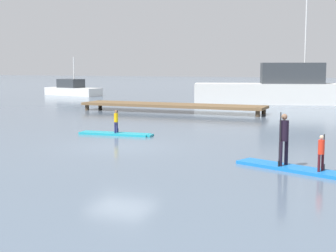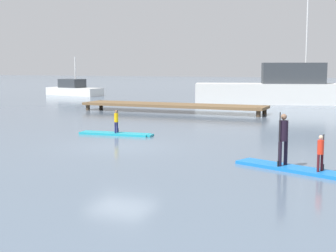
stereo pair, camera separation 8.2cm
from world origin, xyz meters
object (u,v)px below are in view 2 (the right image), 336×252
(paddler_child_front, at_px, (321,151))
(paddleboard_near, at_px, (116,134))
(paddler_child_solo, at_px, (116,120))
(paddleboard_far, at_px, (292,169))
(fishing_boat_white_large, at_px, (281,89))
(fishing_boat_green_midground, at_px, (74,89))
(paddler_adult, at_px, (283,136))

(paddler_child_front, bearing_deg, paddleboard_near, 151.65)
(paddler_child_solo, bearing_deg, paddleboard_far, -29.12)
(fishing_boat_white_large, bearing_deg, paddler_child_front, -77.85)
(paddler_child_solo, bearing_deg, paddler_child_front, -28.43)
(paddleboard_far, xyz_separation_m, fishing_boat_white_large, (-4.93, 26.47, 1.17))
(fishing_boat_white_large, distance_m, fishing_boat_green_midground, 22.89)
(paddleboard_near, height_order, paddler_adult, paddler_adult)
(paddleboard_near, distance_m, paddler_child_front, 10.80)
(paddler_child_solo, relative_size, fishing_boat_white_large, 0.07)
(paddler_child_front, relative_size, fishing_boat_white_large, 0.08)
(paddleboard_near, distance_m, paddleboard_far, 9.89)
(paddleboard_far, relative_size, paddler_child_front, 3.44)
(paddleboard_far, relative_size, fishing_boat_green_midground, 0.53)
(paddler_child_solo, distance_m, fishing_boat_white_large, 21.98)
(paddleboard_near, relative_size, paddler_child_solo, 3.40)
(paddler_adult, height_order, paddler_child_front, paddler_adult)
(fishing_boat_green_midground, bearing_deg, paddler_child_solo, -53.29)
(paddler_child_front, bearing_deg, paddleboard_far, 159.20)
(paddleboard_near, bearing_deg, paddleboard_far, -29.03)
(fishing_boat_green_midground, bearing_deg, paddleboard_near, -53.31)
(paddler_child_solo, height_order, paddler_child_front, paddler_child_front)
(paddleboard_far, distance_m, fishing_boat_green_midground, 40.81)
(paddler_child_solo, distance_m, fishing_boat_green_midground, 31.58)
(paddleboard_far, height_order, fishing_boat_green_midground, fishing_boat_green_midground)
(paddler_child_solo, distance_m, paddleboard_far, 9.91)
(paddler_child_front, height_order, fishing_boat_white_large, fishing_boat_white_large)
(paddleboard_near, bearing_deg, paddler_child_solo, 61.32)
(paddler_child_solo, height_order, fishing_boat_white_large, fishing_boat_white_large)
(paddleboard_near, xyz_separation_m, fishing_boat_white_large, (3.72, 21.67, 1.17))
(paddler_child_solo, relative_size, paddleboard_far, 0.28)
(fishing_boat_white_large, relative_size, fishing_boat_green_midground, 1.99)
(paddler_child_solo, bearing_deg, fishing_boat_green_midground, 126.71)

